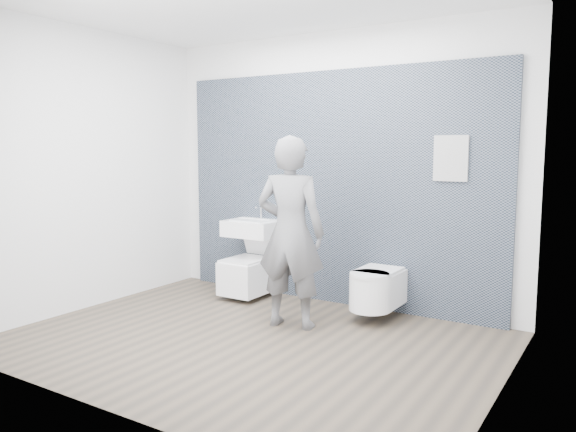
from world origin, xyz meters
The scene contains 8 objects.
ground centered at (0.00, 0.00, 0.00)m, with size 4.00×4.00×0.00m, color #4F4334.
room_shell centered at (0.00, 0.00, 1.74)m, with size 4.00×4.00×4.00m.
tile_wall centered at (0.00, 1.47, 0.00)m, with size 3.60×0.06×2.40m, color black.
washbasin centered at (-0.84, 1.22, 0.75)m, with size 0.58×0.43×0.44m.
toilet_square centered at (-0.84, 1.14, 0.26)m, with size 0.42×0.61×0.80m.
toilet_rounded centered at (0.65, 1.11, 0.30)m, with size 0.39×0.66×0.35m.
info_placard centered at (1.23, 1.43, 0.00)m, with size 0.31×0.03×0.42m, color silver.
visitor centered at (0.07, 0.52, 0.86)m, with size 0.63×0.41×1.73m, color slate.
Camera 1 is at (2.69, -3.70, 1.62)m, focal length 35.00 mm.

